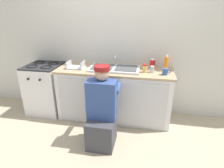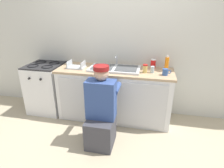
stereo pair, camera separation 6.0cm
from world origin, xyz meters
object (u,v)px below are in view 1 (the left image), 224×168
at_px(plumber_person, 102,114).
at_px(sink_double_basin, 114,68).
at_px(stove_range, 46,88).
at_px(coffee_mug, 165,72).
at_px(condiment_jar, 145,68).
at_px(soap_bottle_orange, 166,64).
at_px(water_glass, 152,69).
at_px(dish_rack_tray, 76,67).
at_px(soda_cup_red, 153,64).

bearing_deg(plumber_person, sink_double_basin, 86.72).
relative_size(stove_range, coffee_mug, 6.96).
relative_size(sink_double_basin, stove_range, 0.91).
height_order(condiment_jar, soap_bottle_orange, soap_bottle_orange).
xyz_separation_m(sink_double_basin, water_glass, (0.59, -0.05, 0.03)).
height_order(plumber_person, dish_rack_tray, plumber_person).
distance_m(stove_range, dish_rack_tray, 0.76).
distance_m(dish_rack_tray, soap_bottle_orange, 1.43).
height_order(sink_double_basin, condiment_jar, sink_double_basin).
bearing_deg(soap_bottle_orange, sink_double_basin, -174.47).
height_order(sink_double_basin, water_glass, sink_double_basin).
relative_size(sink_double_basin, soap_bottle_orange, 3.20).
bearing_deg(stove_range, condiment_jar, -2.00).
bearing_deg(coffee_mug, water_glass, 159.60).
height_order(sink_double_basin, plumber_person, plumber_person).
distance_m(water_glass, condiment_jar, 0.11).
bearing_deg(coffee_mug, sink_double_basin, 171.58).
height_order(water_glass, soda_cup_red, soda_cup_red).
height_order(condiment_jar, coffee_mug, condiment_jar).
xyz_separation_m(sink_double_basin, plumber_person, (-0.04, -0.71, -0.42)).
relative_size(plumber_person, condiment_jar, 8.63).
bearing_deg(water_glass, condiment_jar, -170.99).
bearing_deg(soda_cup_red, condiment_jar, -116.04).
distance_m(stove_range, soda_cup_red, 1.91).
height_order(plumber_person, soap_bottle_orange, soap_bottle_orange).
xyz_separation_m(plumber_person, coffee_mug, (0.81, 0.60, 0.44)).
distance_m(stove_range, condiment_jar, 1.79).
bearing_deg(soap_bottle_orange, condiment_jar, -156.29).
bearing_deg(sink_double_basin, plumber_person, -93.28).
distance_m(plumber_person, coffee_mug, 1.10).
bearing_deg(stove_range, sink_double_basin, 0.10).
relative_size(stove_range, water_glass, 8.78).
bearing_deg(dish_rack_tray, plumber_person, -48.68).
bearing_deg(water_glass, stove_range, 178.66).
bearing_deg(stove_range, water_glass, -1.34).
relative_size(sink_double_basin, plumber_person, 0.72).
bearing_deg(soda_cup_red, plumber_person, -125.56).
distance_m(soap_bottle_orange, soda_cup_red, 0.23).
bearing_deg(soda_cup_red, water_glass, -91.72).
distance_m(sink_double_basin, soda_cup_red, 0.62).
xyz_separation_m(soap_bottle_orange, soda_cup_red, (-0.20, 0.10, -0.04)).
height_order(dish_rack_tray, water_glass, dish_rack_tray).
relative_size(plumber_person, soda_cup_red, 7.26).
height_order(dish_rack_tray, condiment_jar, condiment_jar).
distance_m(plumber_person, condiment_jar, 0.95).
xyz_separation_m(stove_range, plumber_person, (1.20, -0.71, 0.03)).
xyz_separation_m(dish_rack_tray, coffee_mug, (1.40, -0.07, 0.02)).
xyz_separation_m(stove_range, dish_rack_tray, (0.61, -0.04, 0.45)).
relative_size(dish_rack_tray, soap_bottle_orange, 1.12).
relative_size(coffee_mug, soda_cup_red, 0.83).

